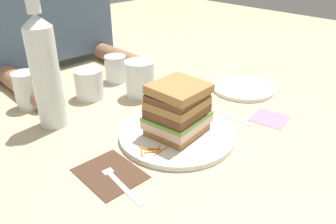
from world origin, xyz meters
TOP-DOWN VIEW (x-y plane):
  - ground_plane at (0.00, 0.00)m, footprint 3.00×3.00m
  - main_plate at (0.01, -0.03)m, footprint 0.27×0.27m
  - sandwich at (0.01, -0.03)m, footprint 0.14×0.13m
  - carrot_shred_0 at (-0.11, -0.04)m, footprint 0.02×0.03m
  - carrot_shred_1 at (-0.09, -0.06)m, footprint 0.02×0.00m
  - carrot_shred_2 at (-0.10, -0.05)m, footprint 0.02×0.01m
  - carrot_shred_3 at (-0.08, -0.05)m, footprint 0.02×0.02m
  - carrot_shred_4 at (-0.09, -0.03)m, footprint 0.01×0.03m
  - carrot_shred_5 at (-0.07, -0.05)m, footprint 0.02×0.02m
  - carrot_shred_6 at (-0.07, -0.06)m, footprint 0.03×0.00m
  - carrot_shred_7 at (0.10, -0.02)m, footprint 0.03×0.01m
  - carrot_shred_8 at (0.10, -0.01)m, footprint 0.01×0.02m
  - carrot_shred_9 at (0.12, -0.03)m, footprint 0.02×0.02m
  - carrot_shred_10 at (0.09, -0.03)m, footprint 0.02×0.02m
  - carrot_shred_11 at (0.09, -0.00)m, footprint 0.01×0.02m
  - carrot_shred_12 at (0.12, -0.00)m, footprint 0.01×0.02m
  - carrot_shred_13 at (0.10, -0.04)m, footprint 0.03×0.02m
  - carrot_shred_14 at (0.11, -0.01)m, footprint 0.02×0.00m
  - napkin_dark at (-0.19, -0.03)m, footprint 0.11×0.13m
  - fork at (-0.19, -0.06)m, footprint 0.03×0.17m
  - knife at (0.17, -0.03)m, footprint 0.02×0.20m
  - juice_glass at (0.09, 0.20)m, footprint 0.08×0.08m
  - water_bottle at (-0.17, 0.22)m, footprint 0.06×0.06m
  - empty_tumbler_0 at (0.11, 0.34)m, footprint 0.07×0.07m
  - empty_tumbler_1 at (-0.02, 0.29)m, footprint 0.08×0.08m
  - empty_tumbler_2 at (-0.17, 0.35)m, footprint 0.06×0.06m
  - side_plate at (0.34, 0.02)m, footprint 0.18×0.18m
  - napkin_pink at (0.24, -0.13)m, footprint 0.10×0.10m

SIDE VIEW (x-z plane):
  - ground_plane at x=0.00m, z-range 0.00..0.00m
  - napkin_pink at x=0.24m, z-range 0.00..0.00m
  - napkin_dark at x=-0.19m, z-range 0.00..0.00m
  - knife at x=0.17m, z-range 0.00..0.00m
  - fork at x=-0.19m, z-range 0.00..0.01m
  - side_plate at x=0.34m, z-range 0.00..0.01m
  - main_plate at x=0.01m, z-range 0.00..0.01m
  - carrot_shred_3 at x=-0.08m, z-range 0.01..0.01m
  - carrot_shred_1 at x=-0.09m, z-range 0.01..0.01m
  - carrot_shred_6 at x=-0.07m, z-range 0.01..0.01m
  - carrot_shred_10 at x=0.09m, z-range 0.01..0.01m
  - carrot_shred_7 at x=0.10m, z-range 0.01..0.01m
  - carrot_shred_13 at x=0.10m, z-range 0.01..0.02m
  - carrot_shred_14 at x=0.11m, z-range 0.01..0.02m
  - carrot_shred_2 at x=-0.10m, z-range 0.01..0.02m
  - carrot_shred_5 at x=-0.07m, z-range 0.01..0.02m
  - carrot_shred_9 at x=0.12m, z-range 0.01..0.02m
  - carrot_shred_8 at x=0.10m, z-range 0.01..0.02m
  - carrot_shred_4 at x=-0.09m, z-range 0.01..0.02m
  - carrot_shred_0 at x=-0.11m, z-range 0.01..0.02m
  - carrot_shred_12 at x=0.12m, z-range 0.01..0.02m
  - carrot_shred_11 at x=0.09m, z-range 0.01..0.02m
  - empty_tumbler_0 at x=0.11m, z-range 0.00..0.08m
  - empty_tumbler_1 at x=-0.02m, z-range 0.00..0.08m
  - juice_glass at x=0.09m, z-range -0.01..0.10m
  - empty_tumbler_2 at x=-0.17m, z-range 0.00..0.10m
  - sandwich at x=0.01m, z-range 0.01..0.13m
  - water_bottle at x=-0.17m, z-range -0.02..0.29m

